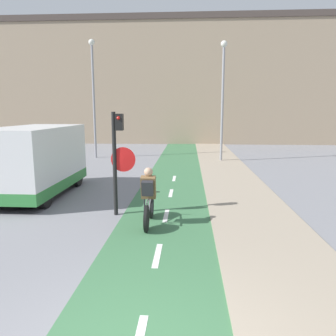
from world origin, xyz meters
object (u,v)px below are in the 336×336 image
at_px(street_lamp_sidewalk, 223,89).
at_px(cyclist_near, 149,198).
at_px(traffic_light_pole, 118,152).
at_px(street_lamp_far, 93,87).
at_px(van, 36,162).

distance_m(street_lamp_sidewalk, cyclist_near, 11.76).
xyz_separation_m(traffic_light_pole, street_lamp_far, (-3.81, 11.08, 2.49)).
relative_size(street_lamp_far, van, 1.57).
height_order(traffic_light_pole, cyclist_near, traffic_light_pole).
height_order(cyclist_near, van, van).
height_order(street_lamp_far, street_lamp_sidewalk, street_lamp_far).
bearing_deg(van, street_lamp_sidewalk, 49.38).
distance_m(traffic_light_pole, cyclist_near, 1.61).
xyz_separation_m(street_lamp_far, cyclist_near, (4.73, -11.87, -3.54)).
distance_m(street_lamp_sidewalk, van, 11.14).
relative_size(street_lamp_sidewalk, cyclist_near, 3.96).
xyz_separation_m(traffic_light_pole, cyclist_near, (0.93, -0.79, -1.06)).
distance_m(street_lamp_far, street_lamp_sidewalk, 7.64).
bearing_deg(street_lamp_sidewalk, street_lamp_far, 172.76).
relative_size(traffic_light_pole, van, 0.64).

